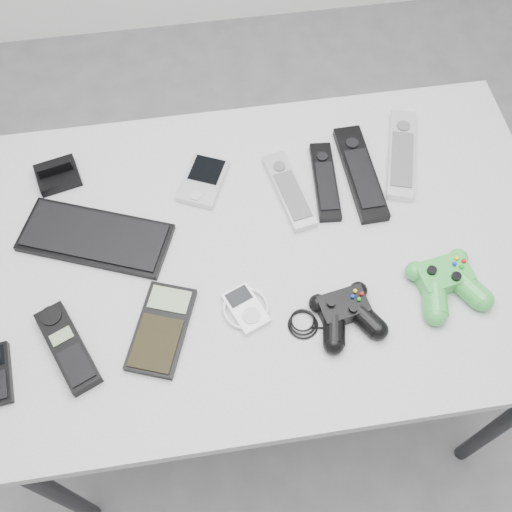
{
  "coord_description": "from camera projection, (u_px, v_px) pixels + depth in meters",
  "views": [
    {
      "loc": [
        -0.08,
        -0.52,
        1.82
      ],
      "look_at": [
        0.01,
        0.05,
        0.81
      ],
      "focal_mm": 42.0,
      "sensor_mm": 36.0,
      "label": 1
    }
  ],
  "objects": [
    {
      "name": "dock_bracket",
      "position": [
        56.0,
        172.0,
        1.26
      ],
      "size": [
        0.1,
        0.09,
        0.05
      ],
      "primitive_type": "cube",
      "rotation": [
        0.0,
        0.0,
        0.24
      ],
      "color": "black",
      "rests_on": "desk"
    },
    {
      "name": "remote_black_a",
      "position": [
        325.0,
        181.0,
        1.27
      ],
      "size": [
        0.06,
        0.2,
        0.02
      ],
      "primitive_type": "cube",
      "rotation": [
        0.0,
        0.0,
        -0.09
      ],
      "color": "black",
      "rests_on": "desk"
    },
    {
      "name": "remote_silver_a",
      "position": [
        289.0,
        190.0,
        1.25
      ],
      "size": [
        0.09,
        0.2,
        0.02
      ],
      "primitive_type": "cube",
      "rotation": [
        0.0,
        0.0,
        0.19
      ],
      "color": "#B6B7BE",
      "rests_on": "desk"
    },
    {
      "name": "pda_keyboard",
      "position": [
        95.0,
        237.0,
        1.2
      ],
      "size": [
        0.32,
        0.23,
        0.02
      ],
      "primitive_type": "cube",
      "rotation": [
        0.0,
        0.0,
        -0.38
      ],
      "color": "black",
      "rests_on": "desk"
    },
    {
      "name": "calculator",
      "position": [
        161.0,
        329.0,
        1.1
      ],
      "size": [
        0.15,
        0.2,
        0.02
      ],
      "primitive_type": "cube",
      "rotation": [
        0.0,
        0.0,
        -0.36
      ],
      "color": "black",
      "rests_on": "desk"
    },
    {
      "name": "cordless_handset",
      "position": [
        68.0,
        347.0,
        1.08
      ],
      "size": [
        0.12,
        0.18,
        0.03
      ],
      "primitive_type": "cube",
      "rotation": [
        0.0,
        0.0,
        0.42
      ],
      "color": "black",
      "rests_on": "desk"
    },
    {
      "name": "controller_green",
      "position": [
        447.0,
        281.0,
        1.13
      ],
      "size": [
        0.16,
        0.17,
        0.05
      ],
      "primitive_type": null,
      "rotation": [
        0.0,
        0.0,
        0.16
      ],
      "color": "#227E24",
      "rests_on": "desk"
    },
    {
      "name": "floor",
      "position": [
        256.0,
        401.0,
        1.84
      ],
      "size": [
        3.5,
        3.5,
        0.0
      ],
      "primitive_type": "plane",
      "color": "slate",
      "rests_on": "ground"
    },
    {
      "name": "remote_black_b",
      "position": [
        360.0,
        172.0,
        1.27
      ],
      "size": [
        0.07,
        0.25,
        0.02
      ],
      "primitive_type": "cube",
      "rotation": [
        0.0,
        0.0,
        0.03
      ],
      "color": "black",
      "rests_on": "desk"
    },
    {
      "name": "controller_black",
      "position": [
        346.0,
        313.0,
        1.1
      ],
      "size": [
        0.23,
        0.17,
        0.04
      ],
      "primitive_type": null,
      "rotation": [
        0.0,
        0.0,
        0.17
      ],
      "color": "black",
      "rests_on": "desk"
    },
    {
      "name": "pda",
      "position": [
        203.0,
        180.0,
        1.27
      ],
      "size": [
        0.12,
        0.15,
        0.02
      ],
      "primitive_type": "cube",
      "rotation": [
        0.0,
        0.0,
        -0.43
      ],
      "color": "#B6B7BE",
      "rests_on": "desk"
    },
    {
      "name": "desk",
      "position": [
        268.0,
        263.0,
        1.26
      ],
      "size": [
        1.17,
        0.76,
        0.79
      ],
      "color": "#959597",
      "rests_on": "floor"
    },
    {
      "name": "mp3_player",
      "position": [
        246.0,
        308.0,
        1.12
      ],
      "size": [
        0.12,
        0.12,
        0.02
      ],
      "primitive_type": "cube",
      "rotation": [
        0.0,
        0.0,
        0.39
      ],
      "color": "silver",
      "rests_on": "desk"
    },
    {
      "name": "remote_silver_b",
      "position": [
        402.0,
        154.0,
        1.3
      ],
      "size": [
        0.12,
        0.24,
        0.02
      ],
      "primitive_type": "cube",
      "rotation": [
        0.0,
        0.0,
        -0.3
      ],
      "color": "silver",
      "rests_on": "desk"
    }
  ]
}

